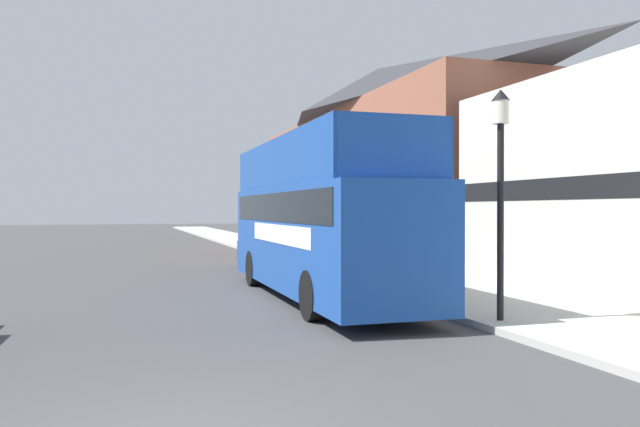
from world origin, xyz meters
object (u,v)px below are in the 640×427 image
parked_car_ahead_of_bus (269,251)px  lamp_post_second (342,166)px  lamp_post_nearest (501,160)px  tour_bus (318,227)px

parked_car_ahead_of_bus → lamp_post_second: 4.92m
lamp_post_second → lamp_post_nearest: bearing=-89.8°
tour_bus → lamp_post_nearest: (2.15, -4.88, 1.41)m
tour_bus → lamp_post_nearest: bearing=-65.6°
tour_bus → parked_car_ahead_of_bus: size_ratio=2.48×
parked_car_ahead_of_bus → lamp_post_nearest: bearing=-81.7°
lamp_post_nearest → lamp_post_second: size_ratio=0.85×
lamp_post_nearest → parked_car_ahead_of_bus: bearing=97.4°
tour_bus → lamp_post_nearest: size_ratio=2.29×
tour_bus → parked_car_ahead_of_bus: 7.69m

